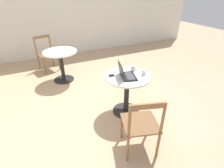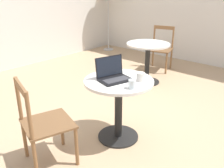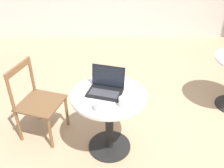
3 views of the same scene
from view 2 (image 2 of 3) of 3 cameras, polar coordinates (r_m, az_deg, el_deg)
name	(u,v)px [view 2 (image 2 of 3)]	position (r m, az deg, el deg)	size (l,w,h in m)	color
ground_plane	(125,123)	(3.30, 2.95, -8.85)	(16.00, 16.00, 0.00)	tan
cafe_table_near	(119,96)	(2.77, 1.51, -2.87)	(0.76, 0.76, 0.72)	black
cafe_table_mid	(148,54)	(4.49, 8.16, 6.72)	(0.76, 0.76, 0.72)	black
chair_near_left	(43,124)	(2.50, -15.48, -8.76)	(0.56, 0.56, 0.89)	brown
chair_mid_right	(161,49)	(5.30, 11.07, 7.95)	(0.55, 0.55, 0.89)	brown
laptop	(113,75)	(2.68, 0.34, 2.00)	(0.39, 0.34, 0.24)	black
mouse	(108,71)	(2.90, -0.85, 2.91)	(0.06, 0.10, 0.03)	black
mug	(141,77)	(2.66, 6.60, 1.67)	(0.13, 0.09, 0.09)	silver
drinking_glass	(132,84)	(2.46, 4.62, -0.03)	(0.07, 0.07, 0.09)	silver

